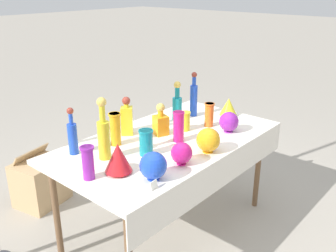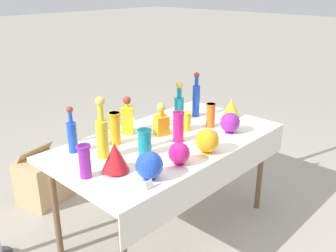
{
  "view_description": "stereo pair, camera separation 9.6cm",
  "coord_description": "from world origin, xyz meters",
  "px_view_note": "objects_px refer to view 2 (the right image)",
  "views": [
    {
      "loc": [
        -1.85,
        -1.6,
        1.81
      ],
      "look_at": [
        0.0,
        0.0,
        0.86
      ],
      "focal_mm": 40.0,
      "sensor_mm": 36.0,
      "label": 1
    },
    {
      "loc": [
        -1.78,
        -1.67,
        1.81
      ],
      "look_at": [
        0.0,
        0.0,
        0.86
      ],
      "focal_mm": 40.0,
      "sensor_mm": 36.0,
      "label": 2
    }
  ],
  "objects_px": {
    "square_decanter_0": "(161,122)",
    "fluted_vase_0": "(231,107)",
    "slender_vase_1": "(115,127)",
    "tall_bottle_3": "(196,98)",
    "tall_bottle_0": "(179,104)",
    "cardboard_box_behind_left": "(44,179)",
    "square_decanter_1": "(128,117)",
    "round_bowl_1": "(230,123)",
    "fluted_vase_1": "(115,157)",
    "round_bowl_0": "(179,153)",
    "slender_vase_4": "(85,160)",
    "tall_bottle_1": "(102,133)",
    "round_bowl_3": "(149,165)",
    "slender_vase_0": "(186,121)",
    "round_bowl_2": "(207,141)",
    "slender_vase_5": "(145,141)",
    "tall_bottle_2": "(72,134)",
    "slender_vase_3": "(178,126)",
    "slender_vase_2": "(211,115)"
  },
  "relations": [
    {
      "from": "tall_bottle_0",
      "to": "round_bowl_1",
      "type": "height_order",
      "value": "tall_bottle_0"
    },
    {
      "from": "square_decanter_1",
      "to": "tall_bottle_0",
      "type": "bearing_deg",
      "value": -8.81
    },
    {
      "from": "slender_vase_1",
      "to": "tall_bottle_3",
      "type": "bearing_deg",
      "value": -2.77
    },
    {
      "from": "slender_vase_1",
      "to": "slender_vase_2",
      "type": "bearing_deg",
      "value": -21.49
    },
    {
      "from": "tall_bottle_1",
      "to": "slender_vase_0",
      "type": "distance_m",
      "value": 0.72
    },
    {
      "from": "round_bowl_3",
      "to": "cardboard_box_behind_left",
      "type": "xyz_separation_m",
      "value": [
        0.06,
        1.39,
        -0.65
      ]
    },
    {
      "from": "slender_vase_3",
      "to": "round_bowl_0",
      "type": "bearing_deg",
      "value": -137.6
    },
    {
      "from": "fluted_vase_1",
      "to": "slender_vase_0",
      "type": "bearing_deg",
      "value": 8.9
    },
    {
      "from": "square_decanter_0",
      "to": "round_bowl_1",
      "type": "height_order",
      "value": "square_decanter_0"
    },
    {
      "from": "round_bowl_1",
      "to": "fluted_vase_1",
      "type": "bearing_deg",
      "value": 171.74
    },
    {
      "from": "tall_bottle_2",
      "to": "slender_vase_1",
      "type": "xyz_separation_m",
      "value": [
        0.27,
        -0.1,
        -0.01
      ]
    },
    {
      "from": "slender_vase_0",
      "to": "fluted_vase_1",
      "type": "bearing_deg",
      "value": -171.1
    },
    {
      "from": "round_bowl_0",
      "to": "cardboard_box_behind_left",
      "type": "relative_size",
      "value": 0.3
    },
    {
      "from": "tall_bottle_1",
      "to": "tall_bottle_2",
      "type": "relative_size",
      "value": 1.28
    },
    {
      "from": "tall_bottle_0",
      "to": "fluted_vase_1",
      "type": "height_order",
      "value": "tall_bottle_0"
    },
    {
      "from": "slender_vase_3",
      "to": "tall_bottle_3",
      "type": "bearing_deg",
      "value": 26.5
    },
    {
      "from": "tall_bottle_0",
      "to": "cardboard_box_behind_left",
      "type": "relative_size",
      "value": 0.66
    },
    {
      "from": "tall_bottle_0",
      "to": "round_bowl_2",
      "type": "height_order",
      "value": "tall_bottle_0"
    },
    {
      "from": "slender_vase_0",
      "to": "round_bowl_3",
      "type": "relative_size",
      "value": 0.87
    },
    {
      "from": "slender_vase_5",
      "to": "round_bowl_0",
      "type": "xyz_separation_m",
      "value": [
        0.04,
        -0.26,
        -0.02
      ]
    },
    {
      "from": "slender_vase_0",
      "to": "round_bowl_3",
      "type": "xyz_separation_m",
      "value": [
        -0.71,
        -0.33,
        0.01
      ]
    },
    {
      "from": "cardboard_box_behind_left",
      "to": "round_bowl_2",
      "type": "bearing_deg",
      "value": -72.66
    },
    {
      "from": "square_decanter_0",
      "to": "slender_vase_5",
      "type": "height_order",
      "value": "square_decanter_0"
    },
    {
      "from": "round_bowl_1",
      "to": "round_bowl_2",
      "type": "xyz_separation_m",
      "value": [
        -0.39,
        -0.09,
        0.01
      ]
    },
    {
      "from": "slender_vase_5",
      "to": "round_bowl_2",
      "type": "height_order",
      "value": "slender_vase_5"
    },
    {
      "from": "square_decanter_0",
      "to": "fluted_vase_0",
      "type": "bearing_deg",
      "value": -12.81
    },
    {
      "from": "slender_vase_3",
      "to": "fluted_vase_0",
      "type": "xyz_separation_m",
      "value": [
        0.68,
        0.02,
        -0.03
      ]
    },
    {
      "from": "tall_bottle_1",
      "to": "round_bowl_3",
      "type": "relative_size",
      "value": 2.43
    },
    {
      "from": "tall_bottle_0",
      "to": "tall_bottle_2",
      "type": "distance_m",
      "value": 0.94
    },
    {
      "from": "fluted_vase_1",
      "to": "tall_bottle_3",
      "type": "bearing_deg",
      "value": 14.34
    },
    {
      "from": "square_decanter_0",
      "to": "tall_bottle_0",
      "type": "bearing_deg",
      "value": 19.43
    },
    {
      "from": "square_decanter_1",
      "to": "square_decanter_0",
      "type": "bearing_deg",
      "value": -50.68
    },
    {
      "from": "slender_vase_3",
      "to": "round_bowl_2",
      "type": "xyz_separation_m",
      "value": [
        -0.01,
        -0.26,
        -0.03
      ]
    },
    {
      "from": "round_bowl_3",
      "to": "tall_bottle_3",
      "type": "bearing_deg",
      "value": 25.71
    },
    {
      "from": "slender_vase_4",
      "to": "slender_vase_5",
      "type": "bearing_deg",
      "value": -3.51
    },
    {
      "from": "round_bowl_1",
      "to": "cardboard_box_behind_left",
      "type": "xyz_separation_m",
      "value": [
        -0.83,
        1.32,
        -0.64
      ]
    },
    {
      "from": "round_bowl_1",
      "to": "slender_vase_0",
      "type": "bearing_deg",
      "value": 125.3
    },
    {
      "from": "square_decanter_0",
      "to": "round_bowl_2",
      "type": "height_order",
      "value": "square_decanter_0"
    },
    {
      "from": "round_bowl_1",
      "to": "round_bowl_3",
      "type": "height_order",
      "value": "round_bowl_3"
    },
    {
      "from": "round_bowl_2",
      "to": "tall_bottle_1",
      "type": "bearing_deg",
      "value": 138.88
    },
    {
      "from": "slender_vase_3",
      "to": "cardboard_box_behind_left",
      "type": "height_order",
      "value": "slender_vase_3"
    },
    {
      "from": "slender_vase_3",
      "to": "round_bowl_3",
      "type": "distance_m",
      "value": 0.57
    },
    {
      "from": "round_bowl_0",
      "to": "slender_vase_4",
      "type": "bearing_deg",
      "value": 149.68
    },
    {
      "from": "slender_vase_4",
      "to": "slender_vase_5",
      "type": "height_order",
      "value": "slender_vase_4"
    },
    {
      "from": "square_decanter_1",
      "to": "slender_vase_4",
      "type": "relative_size",
      "value": 1.44
    },
    {
      "from": "tall_bottle_1",
      "to": "tall_bottle_2",
      "type": "bearing_deg",
      "value": 112.52
    },
    {
      "from": "tall_bottle_1",
      "to": "slender_vase_4",
      "type": "height_order",
      "value": "tall_bottle_1"
    },
    {
      "from": "square_decanter_0",
      "to": "round_bowl_1",
      "type": "xyz_separation_m",
      "value": [
        0.37,
        -0.35,
        -0.02
      ]
    },
    {
      "from": "fluted_vase_1",
      "to": "tall_bottle_1",
      "type": "bearing_deg",
      "value": 70.93
    },
    {
      "from": "tall_bottle_0",
      "to": "round_bowl_0",
      "type": "xyz_separation_m",
      "value": [
        -0.6,
        -0.53,
        -0.06
      ]
    }
  ]
}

